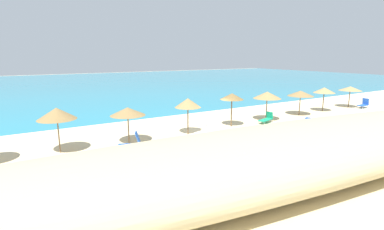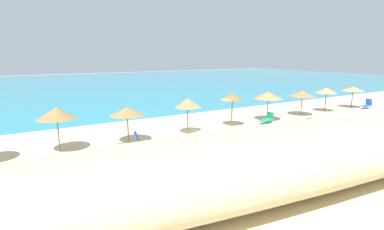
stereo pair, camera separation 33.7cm
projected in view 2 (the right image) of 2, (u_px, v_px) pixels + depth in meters
ground_plane at (215, 131)px, 22.01m from camera, size 160.00×160.00×0.00m
sea_water at (94, 84)px, 58.31m from camera, size 160.00×72.04×0.01m
dune_ridge at (298, 153)px, 13.25m from camera, size 45.89×10.25×2.60m
beach_umbrella_2 at (56, 113)px, 16.86m from camera, size 2.22×2.22×2.73m
beach_umbrella_3 at (127, 111)px, 18.66m from camera, size 2.26×2.26×2.42m
beach_umbrella_4 at (188, 103)px, 20.78m from camera, size 1.92×1.92×2.67m
beach_umbrella_5 at (232, 97)px, 23.03m from camera, size 1.91×1.91×2.73m
beach_umbrella_6 at (268, 95)px, 25.16m from camera, size 2.45×2.45×2.59m
beach_umbrella_7 at (302, 94)px, 27.39m from camera, size 2.46×2.46×2.39m
beach_umbrella_8 at (327, 90)px, 29.24m from camera, size 2.14×2.14×2.48m
beach_umbrella_9 at (353, 89)px, 31.43m from camera, size 2.38×2.38×2.34m
lounge_chair_1 at (131, 143)px, 17.41m from camera, size 1.52×1.19×1.21m
lounge_chair_2 at (200, 131)px, 20.48m from camera, size 1.55×1.01×0.98m
lounge_chair_3 at (367, 105)px, 31.42m from camera, size 1.39×0.75×1.04m
lounge_chair_4 at (267, 119)px, 24.62m from camera, size 1.69×1.03×0.90m
beach_ball at (167, 143)px, 18.57m from camera, size 0.26×0.26×0.26m
cooler_box at (310, 121)px, 24.76m from camera, size 0.41×0.53×0.40m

